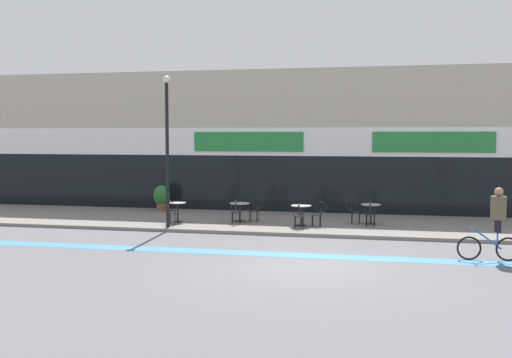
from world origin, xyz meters
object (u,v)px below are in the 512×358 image
Objects in this scene: cafe_chair_3_near at (370,212)px; bistro_table_3 at (371,210)px; bistro_table_2 at (301,211)px; cafe_chair_1_near at (236,210)px; cafe_chair_2_near at (299,214)px; cafe_chair_2_side at (318,212)px; cafe_chair_1_side at (256,208)px; bistro_table_0 at (178,208)px; cyclist_0 at (496,219)px; cafe_chair_0_near at (172,211)px; lamp_post at (167,141)px; planter_pot at (162,197)px; bistro_table_1 at (240,208)px; cafe_chair_3_side at (354,210)px.

bistro_table_3 is at bearing 4.04° from cafe_chair_3_near.
cafe_chair_1_near is at bearing -179.68° from bistro_table_2.
cafe_chair_2_near is at bearing -146.59° from bistro_table_3.
bistro_table_3 is at bearing -152.13° from cafe_chair_2_side.
cafe_chair_1_side and cafe_chair_3_near have the same top height.
bistro_table_2 is at bearing -97.69° from cafe_chair_1_near.
cyclist_0 is (10.57, -4.29, 0.50)m from bistro_table_0.
cafe_chair_1_side is 0.45× the size of cyclist_0.
cafe_chair_3_near is 0.45× the size of cyclist_0.
cafe_chair_0_near is 0.17× the size of lamp_post.
cafe_chair_0_near is at bearing 22.48° from cafe_chair_1_side.
bistro_table_0 is 3.53m from planter_pot.
cafe_chair_0_near and cafe_chair_1_near have the same top height.
planter_pot is at bearing 149.56° from bistro_table_1.
bistro_table_1 is at bearing -30.44° from planter_pot.
cafe_chair_3_near is (7.14, 1.04, 0.00)m from cafe_chair_0_near.
cafe_chair_1_near is 1.00× the size of cafe_chair_2_near.
bistro_table_3 is 0.66× the size of planter_pot.
cafe_chair_1_side and cafe_chair_2_side have the same top height.
cafe_chair_1_side is at bearing -174.93° from bistro_table_3.
bistro_table_0 is 0.83× the size of cafe_chair_0_near.
cafe_chair_1_side is 4.27m from cafe_chair_3_near.
cafe_chair_3_side is at bearing -175.68° from cafe_chair_1_side.
bistro_table_0 is 4.73m from cafe_chair_2_near.
cyclist_0 is (5.25, -4.34, 0.51)m from cafe_chair_2_side.
bistro_table_2 is 4.74m from cafe_chair_0_near.
cafe_chair_1_side reaches higher than bistro_table_2.
cafe_chair_2_side is at bearing -46.67° from cafe_chair_2_near.
bistro_table_2 is at bearing 159.69° from cafe_chair_1_side.
bistro_table_1 is 4.90m from cafe_chair_3_near.
bistro_table_3 is 7.34m from cafe_chair_0_near.
cafe_chair_2_near is (1.82, -1.24, 0.00)m from cafe_chair_1_side.
cafe_chair_2_near is at bearing 44.55° from cafe_chair_2_side.
planter_pot is 5.35m from lamp_post.
cafe_chair_1_side is 4.26m from lamp_post.
bistro_table_0 is at bearing 81.19° from cafe_chair_2_near.
planter_pot reaches higher than bistro_table_0.
planter_pot is 0.21× the size of lamp_post.
lamp_post is (-7.04, -2.35, 2.56)m from bistro_table_3.
cafe_chair_3_side is (-0.62, 0.63, 0.00)m from cafe_chair_3_near.
cafe_chair_2_near is at bearing -7.00° from bistro_table_0.
cafe_chair_3_side is at bearing 20.14° from lamp_post.
bistro_table_0 is 0.63m from cafe_chair_0_near.
cafe_chair_1_near is 1.00× the size of cafe_chair_2_side.
cafe_chair_1_near is 4.89m from cafe_chair_3_near.
planter_pot reaches higher than bistro_table_3.
cafe_chair_1_near is 0.88m from cafe_chair_1_side.
cafe_chair_3_side reaches higher than bistro_table_0.
bistro_table_3 is at bearing -12.59° from planter_pot.
lamp_post is at bearing 33.80° from cafe_chair_1_side.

